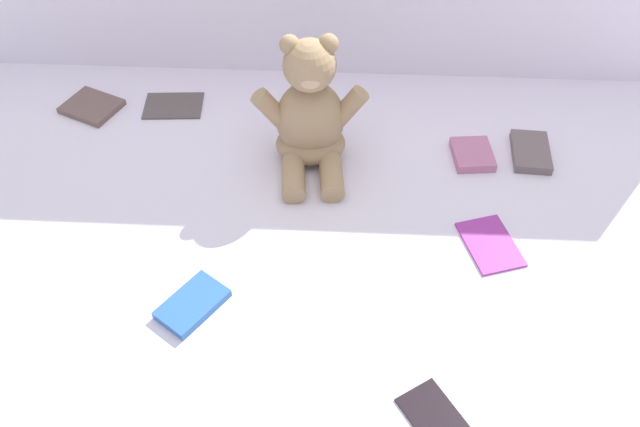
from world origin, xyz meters
The scene contains 9 objects.
ground_plane centered at (0.00, 0.00, 0.00)m, with size 3.20×3.20×0.00m, color silver.
teddy_bear centered at (-0.05, 0.15, 0.10)m, with size 0.23×0.21×0.28m.
book_case_0 centered at (0.29, -0.07, 0.00)m, with size 0.09×0.13×0.01m, color #95308E.
book_case_1 centered at (-0.36, 0.30, 0.00)m, with size 0.09×0.13×0.01m, color #504644.
book_case_2 centered at (0.18, -0.42, 0.00)m, with size 0.07×0.13×0.01m, color black.
book_case_3 centered at (0.29, 0.17, 0.01)m, with size 0.08×0.09×0.02m, color #B0658B.
book_case_4 centered at (0.41, 0.18, 0.01)m, with size 0.07×0.12×0.02m, color #635355.
book_case_5 centered at (-0.22, -0.23, 0.01)m, with size 0.07×0.11×0.02m, color #2C5DA9.
book_case_6 centered at (-0.54, 0.29, 0.01)m, with size 0.10×0.12×0.01m, color brown.
Camera 1 is at (0.02, -0.86, 0.91)m, focal length 36.94 mm.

